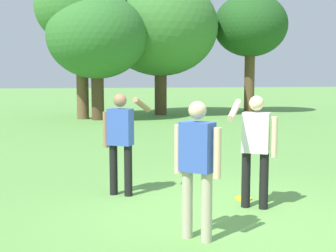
{
  "coord_description": "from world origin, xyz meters",
  "views": [
    {
      "loc": [
        -1.83,
        -6.11,
        1.95
      ],
      "look_at": [
        -0.41,
        2.21,
        1.0
      ],
      "focal_mm": 49.52,
      "sensor_mm": 36.0,
      "label": 1
    }
  ],
  "objects_px": {
    "tree_far_right": "(161,27)",
    "person_thrower": "(121,136)",
    "frisbee": "(243,198)",
    "tree_tall_left": "(81,8)",
    "tree_slender_mid": "(250,26)",
    "person_bystander": "(197,161)",
    "tree_broad_center": "(97,37)",
    "person_catcher": "(255,143)"
  },
  "relations": [
    {
      "from": "person_thrower",
      "to": "tree_far_right",
      "type": "distance_m",
      "value": 15.17
    },
    {
      "from": "frisbee",
      "to": "tree_far_right",
      "type": "bearing_deg",
      "value": 86.09
    },
    {
      "from": "person_catcher",
      "to": "tree_far_right",
      "type": "relative_size",
      "value": 0.25
    },
    {
      "from": "person_thrower",
      "to": "tree_far_right",
      "type": "xyz_separation_m",
      "value": [
        2.9,
        14.55,
        3.17
      ]
    },
    {
      "from": "tree_tall_left",
      "to": "tree_far_right",
      "type": "xyz_separation_m",
      "value": [
        3.65,
        1.4,
        -0.61
      ]
    },
    {
      "from": "person_bystander",
      "to": "tree_broad_center",
      "type": "bearing_deg",
      "value": 93.32
    },
    {
      "from": "frisbee",
      "to": "tree_tall_left",
      "type": "bearing_deg",
      "value": 100.81
    },
    {
      "from": "person_catcher",
      "to": "tree_tall_left",
      "type": "height_order",
      "value": "tree_tall_left"
    },
    {
      "from": "person_catcher",
      "to": "person_bystander",
      "type": "height_order",
      "value": "same"
    },
    {
      "from": "person_catcher",
      "to": "tree_far_right",
      "type": "height_order",
      "value": "tree_far_right"
    },
    {
      "from": "person_bystander",
      "to": "tree_tall_left",
      "type": "xyz_separation_m",
      "value": [
        -1.49,
        15.33,
        3.8
      ]
    },
    {
      "from": "person_thrower",
      "to": "tree_broad_center",
      "type": "height_order",
      "value": "tree_broad_center"
    },
    {
      "from": "person_bystander",
      "to": "frisbee",
      "type": "distance_m",
      "value": 2.17
    },
    {
      "from": "person_catcher",
      "to": "tree_slender_mid",
      "type": "height_order",
      "value": "tree_slender_mid"
    },
    {
      "from": "tree_tall_left",
      "to": "frisbee",
      "type": "bearing_deg",
      "value": -79.19
    },
    {
      "from": "person_thrower",
      "to": "tree_slender_mid",
      "type": "height_order",
      "value": "tree_slender_mid"
    },
    {
      "from": "person_thrower",
      "to": "tree_far_right",
      "type": "height_order",
      "value": "tree_far_right"
    },
    {
      "from": "person_thrower",
      "to": "tree_broad_center",
      "type": "bearing_deg",
      "value": 90.56
    },
    {
      "from": "person_bystander",
      "to": "tree_broad_center",
      "type": "xyz_separation_m",
      "value": [
        -0.86,
        14.77,
        2.57
      ]
    },
    {
      "from": "person_catcher",
      "to": "frisbee",
      "type": "relative_size",
      "value": 6.3
    },
    {
      "from": "person_catcher",
      "to": "tree_slender_mid",
      "type": "xyz_separation_m",
      "value": [
        5.6,
        16.0,
        3.34
      ]
    },
    {
      "from": "person_thrower",
      "to": "person_bystander",
      "type": "bearing_deg",
      "value": -71.46
    },
    {
      "from": "tree_tall_left",
      "to": "tree_broad_center",
      "type": "bearing_deg",
      "value": -41.32
    },
    {
      "from": "frisbee",
      "to": "tree_tall_left",
      "type": "xyz_separation_m",
      "value": [
        -2.62,
        13.72,
        4.73
      ]
    },
    {
      "from": "tree_far_right",
      "to": "tree_broad_center",
      "type": "bearing_deg",
      "value": -146.96
    },
    {
      "from": "person_bystander",
      "to": "tree_far_right",
      "type": "distance_m",
      "value": 17.17
    },
    {
      "from": "tree_far_right",
      "to": "person_thrower",
      "type": "bearing_deg",
      "value": -101.26
    },
    {
      "from": "person_bystander",
      "to": "frisbee",
      "type": "height_order",
      "value": "person_bystander"
    },
    {
      "from": "frisbee",
      "to": "tree_broad_center",
      "type": "bearing_deg",
      "value": 98.57
    },
    {
      "from": "person_bystander",
      "to": "tree_far_right",
      "type": "relative_size",
      "value": 0.25
    },
    {
      "from": "person_bystander",
      "to": "frisbee",
      "type": "relative_size",
      "value": 6.3
    },
    {
      "from": "person_thrower",
      "to": "frisbee",
      "type": "relative_size",
      "value": 6.3
    },
    {
      "from": "tree_broad_center",
      "to": "tree_far_right",
      "type": "bearing_deg",
      "value": 33.04
    },
    {
      "from": "tree_broad_center",
      "to": "tree_slender_mid",
      "type": "relative_size",
      "value": 0.9
    },
    {
      "from": "person_thrower",
      "to": "person_bystander",
      "type": "height_order",
      "value": "same"
    },
    {
      "from": "tree_far_right",
      "to": "person_bystander",
      "type": "bearing_deg",
      "value": -97.36
    },
    {
      "from": "person_thrower",
      "to": "tree_broad_center",
      "type": "xyz_separation_m",
      "value": [
        -0.12,
        12.58,
        2.55
      ]
    },
    {
      "from": "person_thrower",
      "to": "tree_slender_mid",
      "type": "relative_size",
      "value": 0.28
    },
    {
      "from": "tree_tall_left",
      "to": "tree_slender_mid",
      "type": "distance_m",
      "value": 8.42
    },
    {
      "from": "tree_tall_left",
      "to": "tree_broad_center",
      "type": "height_order",
      "value": "tree_tall_left"
    },
    {
      "from": "frisbee",
      "to": "tree_far_right",
      "type": "relative_size",
      "value": 0.04
    },
    {
      "from": "tree_broad_center",
      "to": "tree_far_right",
      "type": "height_order",
      "value": "tree_far_right"
    }
  ]
}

